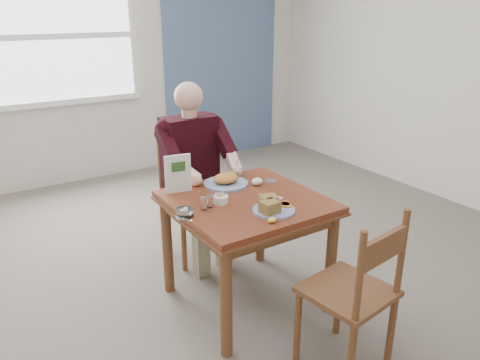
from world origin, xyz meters
TOP-DOWN VIEW (x-y plane):
  - floor at (0.00, 0.00)m, footprint 6.00×6.00m
  - wall_back at (0.00, 3.00)m, footprint 5.50×0.00m
  - accent_panel at (1.60, 2.98)m, footprint 1.60×0.02m
  - lemon_wedge at (-0.07, -0.37)m, footprint 0.06×0.05m
  - napkin at (0.19, 0.16)m, footprint 0.08×0.07m
  - metal_dish at (0.30, 0.16)m, footprint 0.09×0.09m
  - window at (-0.40, 2.97)m, footprint 1.72×0.04m
  - table at (0.00, 0.00)m, footprint 0.92×0.92m
  - chair_far at (0.00, 0.80)m, footprint 0.42×0.42m
  - chair_near at (0.13, -0.84)m, footprint 0.47×0.47m
  - diner at (0.00, 0.71)m, footprint 0.53×0.56m
  - near_plate at (0.02, -0.24)m, footprint 0.28×0.27m
  - far_plate at (0.02, 0.28)m, footprint 0.38×0.38m
  - caddy at (-0.17, 0.02)m, footprint 0.09×0.09m
  - shakers at (-0.29, 0.00)m, footprint 0.09×0.06m
  - creamer at (-0.45, -0.03)m, footprint 0.12×0.12m
  - menu at (-0.31, 0.33)m, footprint 0.17×0.04m

SIDE VIEW (x-z plane):
  - floor at x=0.00m, z-range 0.00..0.00m
  - chair_far at x=0.00m, z-range 0.00..0.95m
  - chair_near at x=0.13m, z-range 0.00..0.95m
  - table at x=0.00m, z-range 0.26..1.01m
  - metal_dish at x=0.30m, z-range 0.75..0.76m
  - lemon_wedge at x=-0.07m, z-range 0.75..0.78m
  - napkin at x=0.19m, z-range 0.75..0.80m
  - caddy at x=-0.17m, z-range 0.74..0.81m
  - creamer at x=-0.45m, z-range 0.75..0.80m
  - far_plate at x=0.02m, z-range 0.74..0.82m
  - near_plate at x=0.02m, z-range 0.74..0.82m
  - shakers at x=-0.29m, z-range 0.75..0.83m
  - diner at x=0.00m, z-range 0.12..1.50m
  - menu at x=-0.31m, z-range 0.75..1.01m
  - accent_panel at x=1.60m, z-range 0.00..2.80m
  - wall_back at x=0.00m, z-range -1.35..4.15m
  - window at x=-0.40m, z-range 0.89..2.31m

